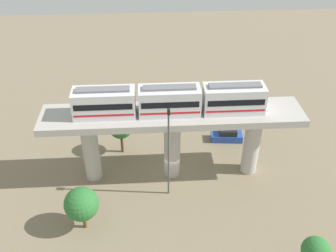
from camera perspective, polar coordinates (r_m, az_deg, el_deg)
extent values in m
plane|color=#84755B|center=(47.35, 0.59, -6.97)|extent=(120.00, 120.00, 0.00)
cylinder|color=#B7B2AA|center=(45.20, -11.34, -3.55)|extent=(1.90, 1.90, 7.99)
cylinder|color=#B7B2AA|center=(44.78, 0.62, -3.15)|extent=(1.90, 1.90, 7.99)
cylinder|color=#B7B2AA|center=(46.30, 12.29, -2.64)|extent=(1.90, 1.90, 7.99)
cube|color=#B7B2AA|center=(42.22, 0.66, 1.56)|extent=(5.20, 28.85, 0.80)
cube|color=silver|center=(41.38, -9.45, 3.39)|extent=(2.60, 6.60, 3.00)
cube|color=black|center=(41.25, -9.48, 3.69)|extent=(2.64, 6.07, 0.70)
cube|color=red|center=(41.77, -9.35, 2.51)|extent=(2.64, 6.34, 0.24)
cube|color=slate|center=(40.57, -9.66, 5.34)|extent=(1.10, 5.61, 0.24)
cube|color=silver|center=(41.19, 0.22, 3.75)|extent=(2.60, 6.60, 3.00)
cube|color=black|center=(41.06, 0.22, 4.05)|extent=(2.64, 6.07, 0.70)
cube|color=red|center=(41.58, 0.22, 2.87)|extent=(2.64, 6.34, 0.24)
cube|color=slate|center=(40.38, 0.22, 5.72)|extent=(1.10, 5.61, 0.24)
cube|color=silver|center=(42.16, 9.71, 4.00)|extent=(2.60, 6.60, 3.00)
cube|color=black|center=(42.04, 9.74, 4.29)|extent=(2.64, 6.07, 0.70)
cube|color=red|center=(42.54, 9.61, 3.13)|extent=(2.64, 6.34, 0.24)
cube|color=slate|center=(41.37, 9.93, 5.93)|extent=(1.10, 5.61, 0.24)
cube|color=yellow|center=(55.73, -5.26, 0.80)|extent=(1.97, 4.27, 1.00)
cube|color=black|center=(55.24, -5.15, 1.56)|extent=(1.73, 2.37, 0.76)
cube|color=#B2B5BA|center=(56.21, 3.65, 1.21)|extent=(2.62, 4.48, 1.00)
cube|color=black|center=(55.74, 3.84, 1.96)|extent=(2.08, 2.59, 0.76)
cube|color=#284CB7|center=(52.92, 8.65, -1.56)|extent=(2.17, 4.34, 1.00)
cube|color=black|center=(52.44, 8.90, -0.78)|extent=(1.84, 2.44, 0.76)
sphere|color=#2D7233|center=(37.77, 21.06, -16.86)|extent=(2.58, 2.58, 2.58)
cylinder|color=brown|center=(41.48, -12.32, -13.29)|extent=(0.36, 0.36, 2.41)
sphere|color=#2D7233|center=(39.92, -12.70, -11.21)|extent=(3.49, 3.49, 3.49)
cylinder|color=brown|center=(49.95, -6.83, -2.38)|extent=(0.36, 0.36, 3.10)
sphere|color=#38843D|center=(48.56, -7.03, -0.14)|extent=(3.03, 3.03, 3.03)
cylinder|color=#4C4C51|center=(41.22, 0.08, -4.55)|extent=(0.20, 0.20, 10.79)
cube|color=black|center=(37.87, 0.09, 2.12)|extent=(0.44, 0.28, 0.60)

